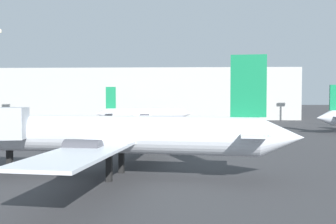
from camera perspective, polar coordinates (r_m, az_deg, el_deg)
name	(u,v)px	position (r m, az deg, el deg)	size (l,w,h in m)	color
airplane_at_gate	(104,134)	(36.10, -9.37, -3.27)	(35.98, 30.41, 10.93)	silver
airplane_far_right	(144,114)	(99.62, -3.60, -0.23)	(24.68, 22.19, 9.62)	white
terminal_building	(143,94)	(129.36, -3.64, 2.67)	(97.46, 20.97, 15.95)	#B7B7B2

